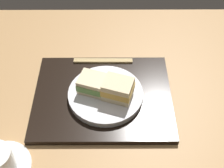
{
  "coord_description": "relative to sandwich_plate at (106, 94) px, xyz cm",
  "views": [
    {
      "loc": [
        1.27,
        46.95,
        66.41
      ],
      "look_at": [
        1.03,
        -7.5,
        5.0
      ],
      "focal_mm": 47.78,
      "sensor_mm": 36.0,
      "label": 1
    }
  ],
  "objects": [
    {
      "name": "chopsticks_pair",
      "position": [
        0.93,
        -14.05,
        -0.55
      ],
      "size": [
        18.24,
        1.65,
        0.7
      ],
      "color": "tan",
      "rests_on": "serving_tray"
    },
    {
      "name": "sandwich_far",
      "position": [
        3.33,
        -1.22,
        3.14
      ],
      "size": [
        9.26,
        8.46,
        4.48
      ],
      "color": "beige",
      "rests_on": "sandwich_plate"
    },
    {
      "name": "sandwich_near",
      "position": [
        -3.33,
        1.22,
        3.67
      ],
      "size": [
        9.42,
        8.27,
        5.55
      ],
      "color": "beige",
      "rests_on": "sandwich_plate"
    },
    {
      "name": "serving_tray",
      "position": [
        0.84,
        -0.69,
        -1.73
      ],
      "size": [
        38.58,
        30.29,
        1.67
      ],
      "primitive_type": "cube",
      "color": "black",
      "rests_on": "ground_plane"
    },
    {
      "name": "sandwich_plate",
      "position": [
        0.0,
        0.0,
        0.0
      ],
      "size": [
        20.83,
        20.83,
        1.79
      ],
      "primitive_type": "cylinder",
      "color": "silver",
      "rests_on": "serving_tray"
    },
    {
      "name": "ground_plane",
      "position": [
        -2.81,
        5.77,
        -4.07
      ],
      "size": [
        140.0,
        100.0,
        3.0
      ],
      "primitive_type": "cube",
      "color": "tan"
    }
  ]
}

